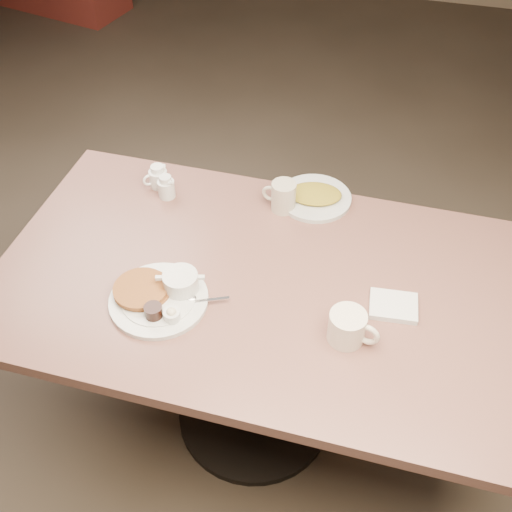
% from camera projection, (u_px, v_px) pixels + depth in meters
% --- Properties ---
extents(room, '(7.04, 8.04, 2.84)m').
position_uv_depth(room, '(254.00, 70.00, 1.30)').
color(room, '#4C3F33').
rests_on(room, ground).
extents(diner_table, '(1.50, 0.90, 0.75)m').
position_uv_depth(diner_table, '(254.00, 315.00, 1.88)').
color(diner_table, '#84564C').
rests_on(diner_table, ground).
extents(main_plate, '(0.36, 0.34, 0.07)m').
position_uv_depth(main_plate, '(160.00, 294.00, 1.69)').
color(main_plate, silver).
rests_on(main_plate, diner_table).
extents(coffee_mug_near, '(0.15, 0.12, 0.09)m').
position_uv_depth(coffee_mug_near, '(348.00, 327.00, 1.58)').
color(coffee_mug_near, '#EFE0CA').
rests_on(coffee_mug_near, diner_table).
extents(napkin, '(0.14, 0.12, 0.02)m').
position_uv_depth(napkin, '(393.00, 306.00, 1.67)').
color(napkin, silver).
rests_on(napkin, diner_table).
extents(coffee_mug_far, '(0.12, 0.08, 0.10)m').
position_uv_depth(coffee_mug_far, '(283.00, 196.00, 1.94)').
color(coffee_mug_far, '#BFB49F').
rests_on(coffee_mug_far, diner_table).
extents(creamer_left, '(0.08, 0.08, 0.08)m').
position_uv_depth(creamer_left, '(158.00, 177.00, 2.03)').
color(creamer_left, white).
rests_on(creamer_left, diner_table).
extents(creamer_right, '(0.07, 0.07, 0.08)m').
position_uv_depth(creamer_right, '(166.00, 187.00, 2.00)').
color(creamer_right, silver).
rests_on(creamer_right, diner_table).
extents(hash_plate, '(0.28, 0.28, 0.04)m').
position_uv_depth(hash_plate, '(315.00, 197.00, 2.00)').
color(hash_plate, beige).
rests_on(hash_plate, diner_table).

